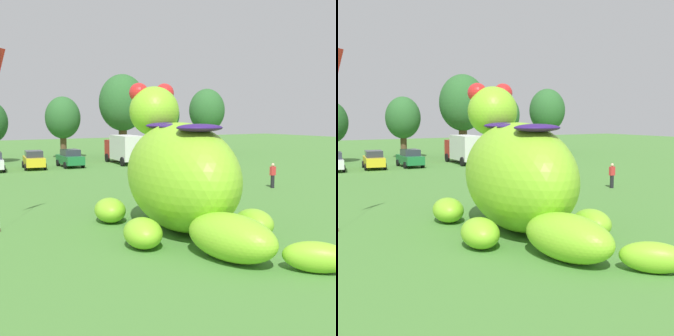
# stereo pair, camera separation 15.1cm
# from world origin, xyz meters

# --- Properties ---
(ground_plane) EXTENTS (160.00, 160.00, 0.00)m
(ground_plane) POSITION_xyz_m (0.00, 0.00, 0.00)
(ground_plane) COLOR #4C8438
(giant_inflatable_creature) EXTENTS (7.55, 13.21, 6.59)m
(giant_inflatable_creature) POSITION_xyz_m (0.06, -0.36, 2.41)
(giant_inflatable_creature) COLOR #8CD12D
(giant_inflatable_creature) RESTS_ON ground
(car_yellow) EXTENTS (2.41, 4.32, 1.72)m
(car_yellow) POSITION_xyz_m (0.70, 26.14, 0.86)
(car_yellow) COLOR yellow
(car_yellow) RESTS_ON ground
(car_green) EXTENTS (2.07, 4.17, 1.72)m
(car_green) POSITION_xyz_m (4.16, 25.93, 0.86)
(car_green) COLOR #1E7238
(car_green) RESTS_ON ground
(box_truck) EXTENTS (2.79, 6.55, 2.95)m
(box_truck) POSITION_xyz_m (10.05, 26.12, 1.60)
(box_truck) COLOR #B2231E
(box_truck) RESTS_ON ground
(tree_centre_right) EXTENTS (4.04, 4.04, 7.17)m
(tree_centre_right) POSITION_xyz_m (6.49, 34.95, 4.69)
(tree_centre_right) COLOR brown
(tree_centre_right) RESTS_ON ground
(tree_mid_right) EXTENTS (5.53, 5.53, 9.81)m
(tree_mid_right) POSITION_xyz_m (12.97, 32.54, 6.41)
(tree_mid_right) COLOR brown
(tree_mid_right) RESTS_ON ground
(tree_right) EXTENTS (4.30, 4.30, 7.64)m
(tree_right) POSITION_xyz_m (18.52, 32.75, 5.00)
(tree_right) COLOR brown
(tree_right) RESTS_ON ground
(tree_far_right) EXTENTS (4.84, 4.84, 8.59)m
(tree_far_right) POSITION_xyz_m (26.38, 34.15, 5.62)
(tree_far_right) COLOR brown
(tree_far_right) RESTS_ON ground
(spectator_mid_field) EXTENTS (0.38, 0.26, 1.71)m
(spectator_mid_field) POSITION_xyz_m (11.75, 6.12, 0.85)
(spectator_mid_field) COLOR black
(spectator_mid_field) RESTS_ON ground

